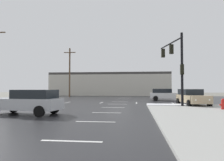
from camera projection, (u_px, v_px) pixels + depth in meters
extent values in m
plane|color=slate|center=(119.00, 103.00, 24.78)|extent=(120.00, 120.00, 0.00)
cube|color=#232326|center=(119.00, 103.00, 24.78)|extent=(44.00, 44.00, 0.02)
cube|color=white|center=(169.00, 105.00, 20.24)|extent=(4.00, 1.60, 0.06)
cube|color=silver|center=(71.00, 141.00, 6.90)|extent=(2.00, 0.15, 0.01)
cube|color=silver|center=(95.00, 122.00, 10.88)|extent=(2.00, 0.15, 0.01)
cube|color=silver|center=(107.00, 113.00, 14.85)|extent=(2.00, 0.15, 0.01)
cube|color=silver|center=(113.00, 107.00, 18.82)|extent=(2.00, 0.15, 0.01)
cube|color=silver|center=(117.00, 104.00, 22.79)|extent=(2.00, 0.15, 0.01)
cube|color=silver|center=(120.00, 102.00, 26.76)|extent=(2.00, 0.15, 0.01)
cube|color=silver|center=(122.00, 100.00, 30.73)|extent=(2.00, 0.15, 0.01)
cube|color=silver|center=(124.00, 99.00, 34.70)|extent=(2.00, 0.15, 0.01)
cube|color=silver|center=(125.00, 97.00, 38.68)|extent=(2.00, 0.15, 0.01)
cube|color=silver|center=(126.00, 97.00, 42.65)|extent=(2.00, 0.15, 0.01)
cube|color=silver|center=(4.00, 102.00, 26.38)|extent=(0.15, 2.00, 0.01)
cube|color=silver|center=(35.00, 102.00, 25.92)|extent=(0.15, 2.00, 0.01)
cube|color=silver|center=(68.00, 102.00, 25.46)|extent=(0.15, 2.00, 0.01)
cube|color=silver|center=(101.00, 103.00, 25.00)|extent=(0.15, 2.00, 0.01)
cube|color=silver|center=(136.00, 103.00, 24.55)|extent=(0.15, 2.00, 0.01)
cube|color=silver|center=(173.00, 103.00, 24.09)|extent=(0.15, 2.00, 0.01)
cube|color=silver|center=(211.00, 104.00, 23.63)|extent=(0.15, 2.00, 0.01)
cube|color=silver|center=(152.00, 106.00, 20.40)|extent=(0.45, 7.00, 0.01)
cylinder|color=black|center=(182.00, 69.00, 19.18)|extent=(0.22, 0.22, 6.47)
cylinder|color=black|center=(170.00, 44.00, 22.01)|extent=(1.32, 5.38, 0.14)
cube|color=black|center=(171.00, 49.00, 21.71)|extent=(0.41, 0.35, 0.95)
sphere|color=red|center=(171.00, 47.00, 21.88)|extent=(0.20, 0.20, 0.20)
cube|color=black|center=(163.00, 53.00, 24.16)|extent=(0.41, 0.35, 0.95)
sphere|color=red|center=(163.00, 51.00, 24.33)|extent=(0.20, 0.20, 0.20)
cube|color=black|center=(182.00, 69.00, 19.18)|extent=(0.28, 0.36, 0.90)
cylinder|color=red|center=(223.00, 105.00, 16.01)|extent=(0.26, 0.26, 0.60)
sphere|color=red|center=(223.00, 100.00, 16.02)|extent=(0.25, 0.25, 0.25)
cylinder|color=red|center=(220.00, 105.00, 16.03)|extent=(0.12, 0.11, 0.11)
cube|color=beige|center=(110.00, 85.00, 50.61)|extent=(26.64, 8.00, 4.65)
cube|color=#3F3D3A|center=(110.00, 74.00, 50.70)|extent=(26.64, 8.00, 0.50)
cube|color=#B7BABF|center=(25.00, 104.00, 13.90)|extent=(4.66, 2.26, 0.70)
cube|color=black|center=(35.00, 94.00, 13.77)|extent=(2.64, 1.91, 0.55)
cylinder|color=black|center=(14.00, 108.00, 15.10)|extent=(0.68, 0.29, 0.66)
cylinder|color=black|center=(39.00, 111.00, 12.68)|extent=(0.68, 0.29, 0.66)
cylinder|color=black|center=(54.00, 108.00, 14.43)|extent=(0.68, 0.29, 0.66)
sphere|color=white|center=(2.00, 103.00, 14.94)|extent=(0.18, 0.18, 0.18)
cube|color=tan|center=(193.00, 99.00, 20.48)|extent=(2.31, 4.68, 0.70)
cube|color=black|center=(190.00, 92.00, 21.18)|extent=(1.93, 2.65, 0.55)
cylinder|color=black|center=(210.00, 104.00, 18.94)|extent=(0.29, 0.68, 0.66)
cylinder|color=black|center=(189.00, 104.00, 18.94)|extent=(0.29, 0.68, 0.66)
cylinder|color=black|center=(196.00, 101.00, 22.00)|extent=(0.29, 0.68, 0.66)
cylinder|color=black|center=(178.00, 101.00, 22.00)|extent=(0.29, 0.68, 0.66)
sphere|color=white|center=(209.00, 100.00, 18.29)|extent=(0.18, 0.18, 0.18)
sphere|color=white|center=(196.00, 100.00, 18.29)|extent=(0.18, 0.18, 0.18)
cube|color=white|center=(167.00, 96.00, 29.20)|extent=(4.62, 2.11, 0.70)
cube|color=black|center=(162.00, 91.00, 29.35)|extent=(2.59, 1.83, 0.55)
cylinder|color=black|center=(178.00, 98.00, 29.79)|extent=(0.67, 0.27, 0.66)
cylinder|color=black|center=(180.00, 99.00, 28.02)|extent=(0.67, 0.27, 0.66)
cylinder|color=black|center=(155.00, 98.00, 30.35)|extent=(0.67, 0.27, 0.66)
cylinder|color=black|center=(156.00, 98.00, 28.59)|extent=(0.67, 0.27, 0.66)
sphere|color=white|center=(184.00, 95.00, 29.36)|extent=(0.18, 0.18, 0.18)
sphere|color=white|center=(185.00, 96.00, 28.23)|extent=(0.18, 0.18, 0.18)
cylinder|color=brown|center=(70.00, 73.00, 40.93)|extent=(0.28, 0.28, 9.20)
cube|color=brown|center=(70.00, 52.00, 41.06)|extent=(2.20, 0.14, 0.14)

